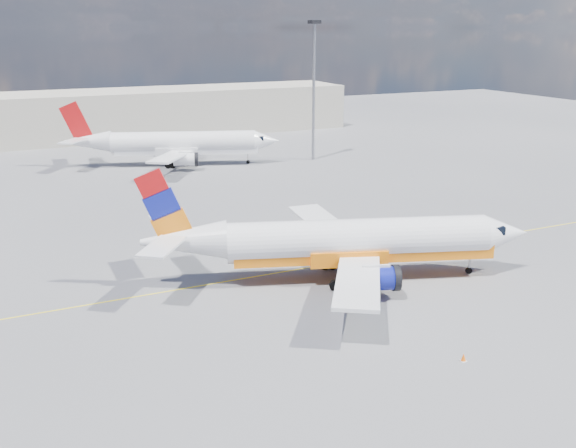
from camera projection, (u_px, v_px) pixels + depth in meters
name	position (u px, v px, depth m)	size (l,w,h in m)	color
ground	(329.00, 280.00, 49.18)	(240.00, 240.00, 0.00)	#58585D
taxi_line	(311.00, 267.00, 51.78)	(70.00, 0.15, 0.01)	yellow
terminal_main	(155.00, 112.00, 115.03)	(70.00, 14.00, 8.00)	#B2A999
main_jet	(346.00, 242.00, 48.49)	(29.95, 22.74, 9.10)	white
second_jet	(177.00, 144.00, 89.32)	(29.79, 22.59, 9.06)	white
gse_tug	(432.00, 237.00, 55.92)	(3.16, 2.17, 2.12)	black
traffic_cone	(464.00, 357.00, 37.14)	(0.34, 0.34, 0.48)	white
floodlight_mast	(314.00, 78.00, 90.65)	(1.42, 1.42, 19.51)	gray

